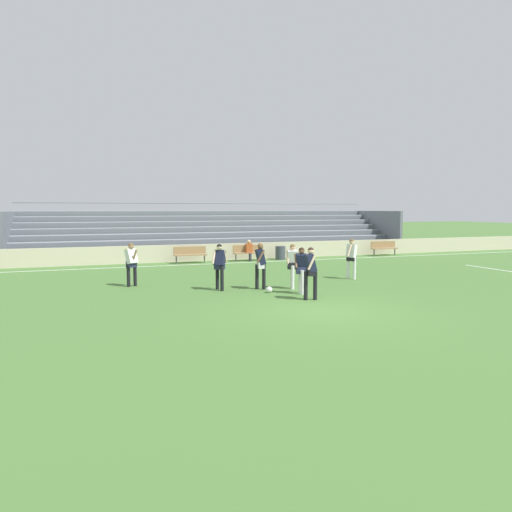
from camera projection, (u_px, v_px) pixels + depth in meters
name	position (u px, v px, depth m)	size (l,w,h in m)	color
ground_plane	(320.00, 311.00, 13.84)	(160.00, 160.00, 0.00)	#477033
field_line_sideline	(211.00, 264.00, 25.67)	(44.00, 0.12, 0.01)	white
field_line_penalty_mark	(500.00, 270.00, 23.12)	(0.12, 4.40, 0.01)	white
sideline_wall	(203.00, 252.00, 27.12)	(48.00, 0.16, 0.97)	beige
bleacher_stand	(217.00, 231.00, 31.49)	(25.04, 5.96, 3.39)	#9EA3AD
bench_near_bin	(248.00, 251.00, 27.20)	(1.80, 0.40, 0.90)	#99754C
bench_far_right	(190.00, 253.00, 26.04)	(1.80, 0.40, 0.90)	#99754C
bench_centre_sideline	(384.00, 247.00, 30.32)	(1.80, 0.40, 0.90)	#99754C
trash_bin	(280.00, 253.00, 27.90)	(0.59, 0.59, 0.79)	#3D424C
spectator_seated	(249.00, 249.00, 27.07)	(0.36, 0.42, 1.21)	#2D2D38
player_dark_challenging	(260.00, 262.00, 17.46)	(0.45, 0.47, 1.71)	black
player_white_dropping_back	(292.00, 262.00, 17.58)	(0.54, 0.43, 1.66)	white
player_white_deep_cover	(351.00, 255.00, 20.03)	(0.64, 0.48, 1.70)	white
player_dark_pressing_high	(311.00, 268.00, 15.40)	(0.43, 0.52, 1.72)	black
player_dark_trailing_run	(301.00, 266.00, 16.55)	(0.56, 0.44, 1.63)	white
player_dark_wide_left	(220.00, 263.00, 17.26)	(0.67, 0.52, 1.69)	black
player_white_wide_right	(131.00, 261.00, 18.11)	(0.53, 0.63, 1.66)	black
soccer_ball	(269.00, 290.00, 16.81)	(0.22, 0.22, 0.22)	white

